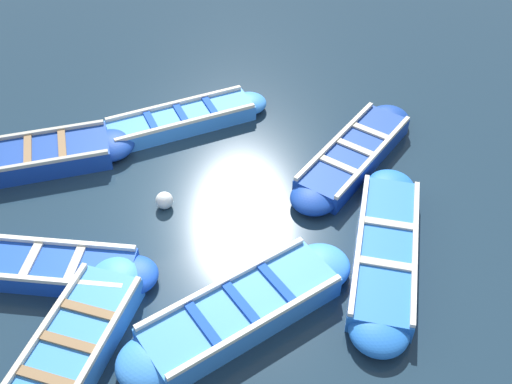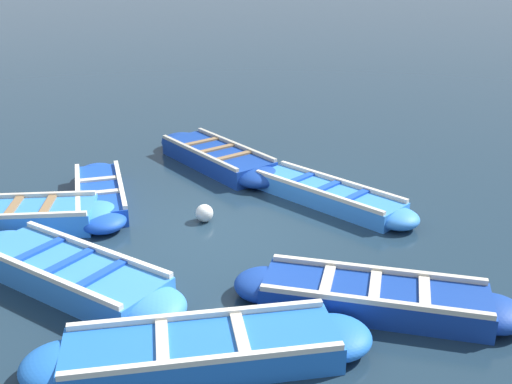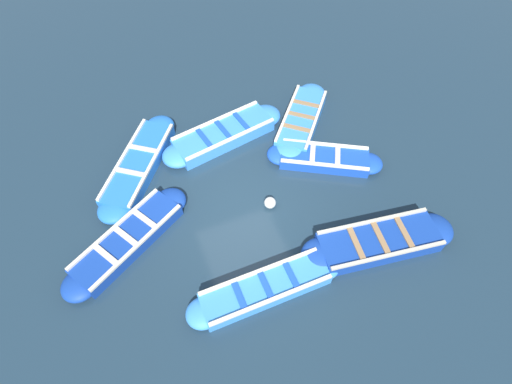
{
  "view_description": "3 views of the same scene",
  "coord_description": "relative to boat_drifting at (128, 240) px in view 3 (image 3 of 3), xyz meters",
  "views": [
    {
      "loc": [
        -7.35,
        2.23,
        7.39
      ],
      "look_at": [
        -0.48,
        -0.79,
        0.41
      ],
      "focal_mm": 42.0,
      "sensor_mm": 36.0,
      "label": 1
    },
    {
      "loc": [
        -5.93,
        -6.58,
        4.4
      ],
      "look_at": [
        0.9,
        0.07,
        0.52
      ],
      "focal_mm": 42.0,
      "sensor_mm": 36.0,
      "label": 2
    },
    {
      "loc": [
        5.55,
        -1.9,
        8.75
      ],
      "look_at": [
        -0.09,
        0.39,
        0.37
      ],
      "focal_mm": 28.0,
      "sensor_mm": 36.0,
      "label": 3
    }
  ],
  "objects": [
    {
      "name": "ground_plane",
      "position": [
        0.05,
        3.01,
        -0.18
      ],
      "size": [
        120.0,
        120.0,
        0.0
      ],
      "primitive_type": "plane",
      "color": "#1C303F"
    },
    {
      "name": "boat_drifting",
      "position": [
        0.0,
        0.0,
        0.0
      ],
      "size": [
        2.63,
        3.66,
        0.41
      ],
      "color": "navy",
      "rests_on": "ground"
    },
    {
      "name": "boat_mid_row",
      "position": [
        2.36,
        5.64,
        0.02
      ],
      "size": [
        1.5,
        4.01,
        0.45
      ],
      "color": "navy",
      "rests_on": "ground"
    },
    {
      "name": "boat_broadside",
      "position": [
        -2.47,
        3.35,
        0.02
      ],
      "size": [
        1.64,
        4.01,
        0.46
      ],
      "color": "#3884E0",
      "rests_on": "ground"
    },
    {
      "name": "boat_outer_left",
      "position": [
        -2.29,
        0.77,
        -0.0
      ],
      "size": [
        3.75,
        3.05,
        0.41
      ],
      "color": "blue",
      "rests_on": "ground"
    },
    {
      "name": "boat_end_of_row",
      "position": [
        -0.53,
        5.69,
        -0.01
      ],
      "size": [
        2.3,
        3.23,
        0.39
      ],
      "color": "#1947B7",
      "rests_on": "ground"
    },
    {
      "name": "boat_stern_in",
      "position": [
        2.4,
        2.64,
        -0.01
      ],
      "size": [
        0.82,
        3.74,
        0.39
      ],
      "color": "#3884E0",
      "rests_on": "ground"
    },
    {
      "name": "boat_alongside",
      "position": [
        -2.14,
        5.74,
        0.02
      ],
      "size": [
        3.26,
        2.97,
        0.46
      ],
      "color": "#3884E0",
      "rests_on": "ground"
    },
    {
      "name": "buoy_orange_near",
      "position": [
        0.27,
        3.67,
        -0.02
      ],
      "size": [
        0.31,
        0.31,
        0.31
      ],
      "primitive_type": "sphere",
      "color": "silver",
      "rests_on": "ground"
    }
  ]
}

